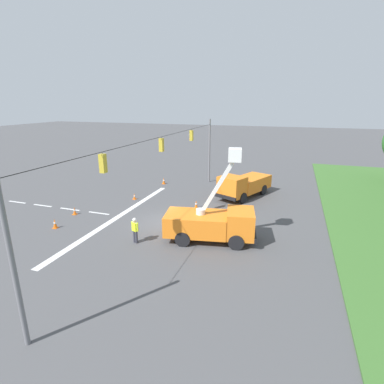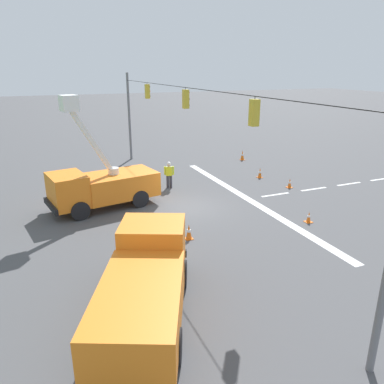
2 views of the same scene
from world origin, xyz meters
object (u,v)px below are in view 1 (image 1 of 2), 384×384
at_px(utility_truck_support_near, 244,185).
at_px(traffic_cone_mid_right, 55,224).
at_px(traffic_cone_foreground_left, 134,196).
at_px(road_worker, 135,229).
at_px(traffic_cone_foreground_right, 164,181).
at_px(traffic_cone_mid_left, 75,211).
at_px(utility_truck_bucket_lift, 212,222).
at_px(traffic_cone_lane_edge_a, 196,204).

relative_size(utility_truck_support_near, traffic_cone_mid_right, 9.49).
relative_size(utility_truck_support_near, traffic_cone_foreground_left, 11.81).
bearing_deg(traffic_cone_foreground_left, road_worker, 29.68).
distance_m(traffic_cone_foreground_right, traffic_cone_mid_right, 14.32).
bearing_deg(traffic_cone_mid_left, traffic_cone_foreground_right, 164.75).
bearing_deg(utility_truck_bucket_lift, traffic_cone_mid_right, -81.30).
distance_m(utility_truck_bucket_lift, traffic_cone_lane_edge_a, 6.53).
distance_m(road_worker, traffic_cone_foreground_right, 14.95).
bearing_deg(traffic_cone_lane_edge_a, traffic_cone_foreground_right, -137.47).
xyz_separation_m(utility_truck_support_near, road_worker, (12.41, -5.10, -0.22)).
distance_m(traffic_cone_foreground_left, traffic_cone_foreground_right, 6.07).
distance_m(utility_truck_bucket_lift, traffic_cone_mid_left, 12.18).
bearing_deg(traffic_cone_foreground_left, traffic_cone_mid_left, -27.16).
bearing_deg(traffic_cone_mid_right, traffic_cone_foreground_right, 169.76).
bearing_deg(traffic_cone_mid_right, traffic_cone_foreground_left, 164.99).
xyz_separation_m(utility_truck_support_near, traffic_cone_foreground_right, (-1.89, -9.41, -0.85)).
height_order(utility_truck_bucket_lift, traffic_cone_mid_right, utility_truck_bucket_lift).
height_order(road_worker, traffic_cone_foreground_left, road_worker).
bearing_deg(traffic_cone_lane_edge_a, traffic_cone_mid_left, -62.72).
height_order(traffic_cone_foreground_right, traffic_cone_lane_edge_a, traffic_cone_foreground_right).
height_order(road_worker, traffic_cone_foreground_right, road_worker).
bearing_deg(traffic_cone_lane_edge_a, traffic_cone_mid_right, -48.88).
relative_size(utility_truck_support_near, traffic_cone_lane_edge_a, 9.45).
xyz_separation_m(utility_truck_support_near, traffic_cone_mid_right, (12.20, -11.95, -0.86)).
distance_m(road_worker, traffic_cone_foreground_left, 9.52).
relative_size(traffic_cone_mid_left, traffic_cone_mid_right, 0.88).
height_order(traffic_cone_mid_left, traffic_cone_lane_edge_a, traffic_cone_lane_edge_a).
xyz_separation_m(utility_truck_bucket_lift, traffic_cone_lane_edge_a, (-5.73, -2.97, -0.99)).
distance_m(utility_truck_support_near, traffic_cone_mid_right, 17.10).
bearing_deg(utility_truck_support_near, utility_truck_bucket_lift, -2.16).
bearing_deg(road_worker, traffic_cone_foreground_left, -150.32).
bearing_deg(traffic_cone_foreground_right, traffic_cone_mid_left, -15.25).
relative_size(traffic_cone_foreground_left, traffic_cone_mid_left, 0.91).
xyz_separation_m(utility_truck_bucket_lift, traffic_cone_foreground_right, (-12.32, -9.01, -0.99)).
xyz_separation_m(road_worker, traffic_cone_mid_left, (-3.01, -7.38, -0.69)).
xyz_separation_m(utility_truck_support_near, traffic_cone_mid_left, (9.40, -12.49, -0.91)).
xyz_separation_m(utility_truck_bucket_lift, traffic_cone_mid_right, (1.77, -11.56, -0.99)).
bearing_deg(traffic_cone_foreground_right, utility_truck_support_near, 78.63).
relative_size(utility_truck_bucket_lift, traffic_cone_foreground_left, 10.91).
xyz_separation_m(utility_truck_bucket_lift, traffic_cone_foreground_left, (-6.26, -9.41, -1.08)).
relative_size(traffic_cone_foreground_right, traffic_cone_mid_right, 1.02).
bearing_deg(traffic_cone_mid_left, traffic_cone_mid_right, 10.81).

